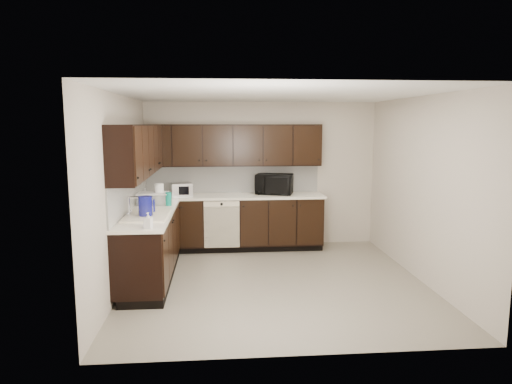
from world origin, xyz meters
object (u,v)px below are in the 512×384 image
blue_pitcher (145,207)px  toaster_oven (181,189)px  sink (147,221)px  microwave (274,184)px  storage_bin (153,199)px

blue_pitcher → toaster_oven: bearing=103.4°
blue_pitcher → sink: bearing=110.7°
sink → microwave: (1.88, 1.77, 0.23)m
microwave → storage_bin: microwave is taller
sink → storage_bin: bearing=92.6°
blue_pitcher → microwave: bearing=67.7°
storage_bin → toaster_oven: bearing=65.1°
sink → storage_bin: 0.92m
toaster_oven → storage_bin: size_ratio=0.80×
storage_bin → blue_pitcher: bearing=-87.7°
toaster_oven → sink: bearing=-115.5°
microwave → sink: bearing=-121.2°
sink → toaster_oven: 1.72m
sink → microwave: microwave is taller
sink → toaster_oven: bearing=79.3°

